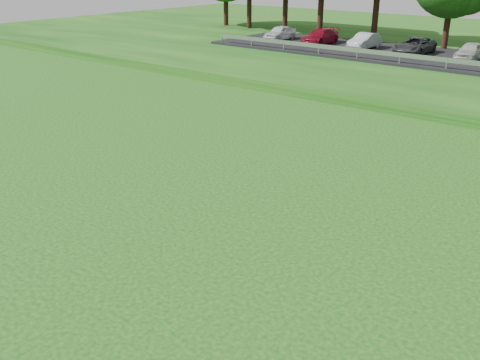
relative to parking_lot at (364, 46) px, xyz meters
The scene contains 1 object.
parking_lot is the anchor object (origin of this frame).
Camera 1 is at (-4.93, -6.15, 7.26)m, focal length 40.00 mm.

